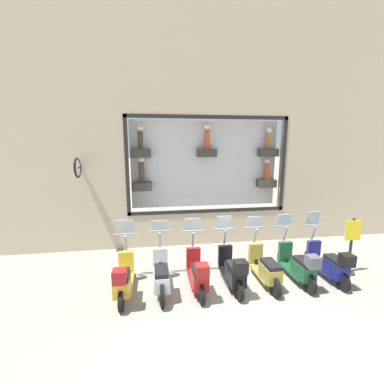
{
  "coord_description": "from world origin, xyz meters",
  "views": [
    {
      "loc": [
        -5.08,
        1.84,
        3.53
      ],
      "look_at": [
        2.04,
        0.77,
        2.16
      ],
      "focal_mm": 24.0,
      "sensor_mm": 36.0,
      "label": 1
    }
  ],
  "objects": [
    {
      "name": "ground_plane",
      "position": [
        0.0,
        0.0,
        0.0
      ],
      "size": [
        120.0,
        120.0,
        0.0
      ],
      "primitive_type": "plane",
      "color": "gray"
    },
    {
      "name": "building_facade",
      "position": [
        3.6,
        0.0,
        4.85
      ],
      "size": [
        1.23,
        36.0,
        9.52
      ],
      "color": "tan",
      "rests_on": "ground_plane"
    },
    {
      "name": "scooter_navy_0",
      "position": [
        0.53,
        -2.64,
        0.46
      ],
      "size": [
        1.79,
        0.61,
        1.62
      ],
      "color": "black",
      "rests_on": "ground_plane"
    },
    {
      "name": "scooter_green_1",
      "position": [
        0.53,
        -1.76,
        0.46
      ],
      "size": [
        1.8,
        0.61,
        1.58
      ],
      "color": "black",
      "rests_on": "ground_plane"
    },
    {
      "name": "scooter_olive_2",
      "position": [
        0.59,
        -0.89,
        0.42
      ],
      "size": [
        1.79,
        0.6,
        1.56
      ],
      "color": "black",
      "rests_on": "ground_plane"
    },
    {
      "name": "scooter_black_3",
      "position": [
        0.53,
        -0.02,
        0.47
      ],
      "size": [
        1.8,
        0.61,
        1.61
      ],
      "color": "black",
      "rests_on": "ground_plane"
    },
    {
      "name": "scooter_red_4",
      "position": [
        0.53,
        0.86,
        0.46
      ],
      "size": [
        1.79,
        0.6,
        1.58
      ],
      "color": "black",
      "rests_on": "ground_plane"
    },
    {
      "name": "scooter_silver_5",
      "position": [
        0.6,
        1.73,
        0.44
      ],
      "size": [
        1.81,
        0.61,
        1.56
      ],
      "color": "black",
      "rests_on": "ground_plane"
    },
    {
      "name": "scooter_yellow_6",
      "position": [
        0.53,
        2.6,
        0.46
      ],
      "size": [
        1.79,
        0.61,
        1.61
      ],
      "color": "black",
      "rests_on": "ground_plane"
    },
    {
      "name": "shop_sign_post",
      "position": [
        0.75,
        -3.39,
        0.84
      ],
      "size": [
        0.36,
        0.45,
        1.57
      ],
      "color": "#232326",
      "rests_on": "ground_plane"
    }
  ]
}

